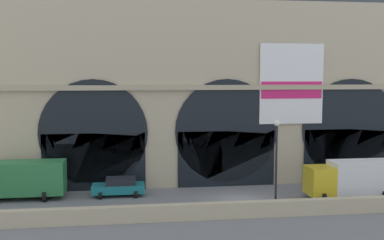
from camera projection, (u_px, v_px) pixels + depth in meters
ground_plane at (239, 201)px, 36.64m from camera, size 200.00×200.00×0.00m
quay_parapet_wall at (253, 209)px, 32.39m from camera, size 90.00×0.70×1.14m
station_building at (221, 71)px, 43.30m from camera, size 49.94×6.00×21.63m
box_truck_west at (19, 179)px, 36.96m from camera, size 7.50×2.91×3.12m
car_midwest at (119, 187)px, 38.05m from camera, size 4.40×2.22×1.55m
box_truck_mideast at (353, 178)px, 37.19m from camera, size 7.50×2.91×3.12m
street_lamp_quayside at (276, 154)px, 33.05m from camera, size 0.44×0.44×6.90m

